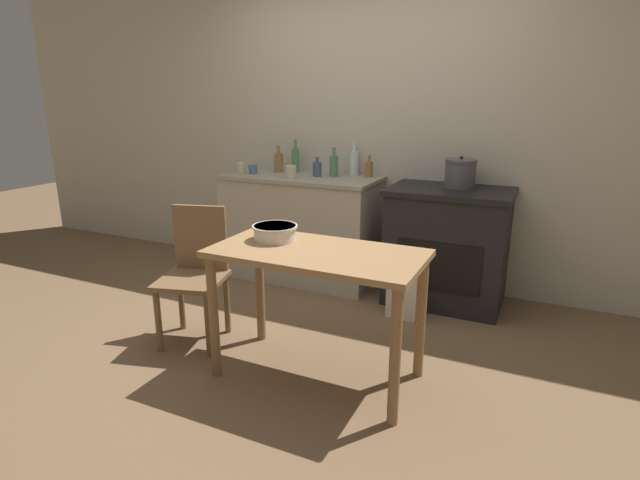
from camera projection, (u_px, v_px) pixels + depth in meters
The scene contains 18 objects.
ground_plane at pixel (283, 351), 3.18m from camera, with size 14.00×14.00×0.00m, color brown.
wall_back at pixel (372, 131), 4.20m from camera, with size 8.00×0.07×2.55m.
counter_cabinet at pixel (301, 227), 4.36m from camera, with size 1.35×0.61×0.91m.
stove at pixel (447, 246), 3.84m from camera, with size 0.91×0.63×0.90m.
work_table at pixel (317, 272), 2.74m from camera, with size 1.16×0.59×0.76m.
chair at pixel (196, 270), 3.25m from camera, with size 0.49×0.49×0.88m.
flour_sack at pixel (404, 293), 3.64m from camera, with size 0.22×0.16×0.36m, color beige.
stock_pot at pixel (460, 173), 3.73m from camera, with size 0.24×0.24×0.24m.
mixing_bowl_large at pixel (275, 232), 2.88m from camera, with size 0.26×0.26×0.09m.
bottle_far_left at pixel (369, 169), 4.14m from camera, with size 0.07×0.07×0.18m.
bottle_left at pixel (296, 160), 4.39m from camera, with size 0.07×0.07×0.28m.
bottle_mid_left at pixel (354, 162), 4.23m from camera, with size 0.08×0.08×0.28m.
bottle_center_left at pixel (317, 169), 4.18m from camera, with size 0.07×0.07×0.16m.
bottle_center at pixel (334, 165), 4.15m from camera, with size 0.07×0.07×0.24m.
bottle_center_right at pixel (279, 162), 4.40m from camera, with size 0.08×0.08×0.23m.
cup_mid_right at pixel (291, 172), 4.08m from camera, with size 0.09×0.09×0.10m, color beige.
cup_right at pixel (253, 169), 4.32m from camera, with size 0.07×0.07×0.08m, color #4C6B99.
cup_far_right at pixel (241, 168), 4.37m from camera, with size 0.07×0.07×0.09m, color beige.
Camera 1 is at (1.43, -2.48, 1.57)m, focal length 28.00 mm.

